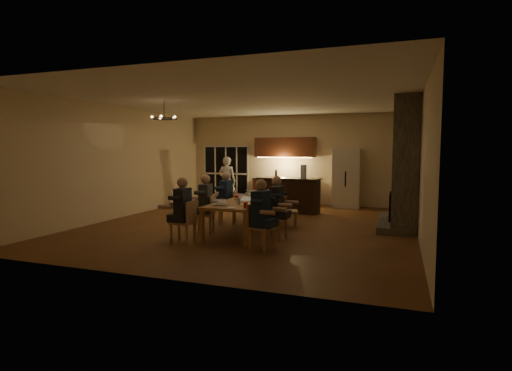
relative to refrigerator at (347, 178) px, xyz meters
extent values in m
plane|color=brown|center=(-1.90, -4.15, -1.00)|extent=(9.00, 9.00, 0.00)
cube|color=beige|center=(-1.90, 0.37, 0.60)|extent=(8.00, 0.04, 3.20)
cube|color=beige|center=(-5.92, -4.15, 0.60)|extent=(0.04, 9.00, 3.20)
cube|color=beige|center=(2.12, -4.15, 0.60)|extent=(0.04, 9.00, 3.20)
cube|color=white|center=(-1.90, -4.15, 2.22)|extent=(8.00, 9.00, 0.04)
cube|color=black|center=(-4.60, 0.32, 0.05)|extent=(1.86, 0.08, 2.10)
cube|color=#6B6354|center=(1.80, -2.95, 0.60)|extent=(0.58, 2.50, 3.20)
cube|color=beige|center=(0.00, 0.00, 0.00)|extent=(0.90, 0.68, 2.00)
cube|color=tan|center=(-1.71, -4.82, -0.62)|extent=(1.10, 3.08, 0.75)
cube|color=black|center=(-1.59, -1.62, -0.46)|extent=(2.06, 0.95, 1.08)
imported|color=silver|center=(-4.01, -0.93, -0.14)|extent=(0.65, 0.45, 1.73)
torus|color=black|center=(-4.08, -4.73, 1.75)|extent=(0.65, 0.65, 0.03)
cylinder|color=silver|center=(-1.80, -5.31, -0.20)|extent=(0.08, 0.08, 0.10)
cylinder|color=silver|center=(-1.56, -4.35, -0.20)|extent=(0.09, 0.09, 0.10)
cylinder|color=silver|center=(-2.06, -4.07, -0.20)|extent=(0.08, 0.08, 0.10)
cylinder|color=red|center=(-1.29, -6.12, -0.19)|extent=(0.09, 0.09, 0.12)
cylinder|color=red|center=(-2.16, -4.50, -0.19)|extent=(0.10, 0.10, 0.12)
cylinder|color=#B2B2B7|center=(-1.66, -5.59, -0.19)|extent=(0.07, 0.07, 0.12)
cylinder|color=#3F0F0C|center=(-1.83, -3.45, -0.19)|extent=(0.06, 0.06, 0.12)
cylinder|color=#B2B2B7|center=(-1.26, -4.60, -0.19)|extent=(0.07, 0.07, 0.12)
cylinder|color=silver|center=(-1.38, -5.32, -0.24)|extent=(0.23, 0.23, 0.02)
cylinder|color=silver|center=(-2.05, -5.73, -0.24)|extent=(0.24, 0.24, 0.02)
cylinder|color=silver|center=(-1.25, -4.04, -0.24)|extent=(0.24, 0.24, 0.02)
cube|color=white|center=(-1.58, -6.20, -0.24)|extent=(0.20, 0.24, 0.01)
cylinder|color=#99999E|center=(-2.04, -1.51, 0.20)|extent=(0.08, 0.08, 0.24)
cube|color=silver|center=(-1.09, -1.74, 0.29)|extent=(0.17, 0.17, 0.42)
camera|label=1|loc=(1.66, -13.71, 0.93)|focal=28.00mm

